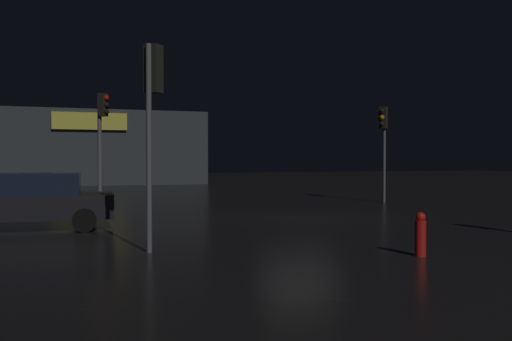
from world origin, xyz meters
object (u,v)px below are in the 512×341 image
traffic_signal_opposite (383,131)px  traffic_signal_cross_left (153,96)px  traffic_signal_main (102,129)px  store_building (88,148)px  fire_hydrant (420,234)px  car_near (30,200)px

traffic_signal_opposite → traffic_signal_cross_left: traffic_signal_cross_left is taller
traffic_signal_main → traffic_signal_cross_left: size_ratio=1.03×
store_building → traffic_signal_opposite: store_building is taller
store_building → traffic_signal_opposite: 26.40m
store_building → traffic_signal_main: bearing=-91.3°
traffic_signal_cross_left → fire_hydrant: bearing=-24.9°
traffic_signal_main → car_near: size_ratio=0.96×
car_near → traffic_signal_opposite: bearing=20.0°
traffic_signal_main → traffic_signal_opposite: bearing=-1.5°
traffic_signal_cross_left → store_building: bearing=89.6°
traffic_signal_opposite → traffic_signal_cross_left: (-11.76, -9.94, 0.04)m
store_building → traffic_signal_main: 23.44m
traffic_signal_cross_left → traffic_signal_opposite: bearing=40.2°
traffic_signal_main → traffic_signal_opposite: 12.08m
traffic_signal_opposite → traffic_signal_cross_left: 15.40m
traffic_signal_main → traffic_signal_cross_left: 10.26m
store_building → traffic_signal_main: size_ratio=3.97×
car_near → fire_hydrant: bearing=-43.2°
car_near → fire_hydrant: car_near is taller
fire_hydrant → car_near: bearing=136.8°
car_near → traffic_signal_cross_left: bearing=-61.5°
store_building → car_near: bearing=-95.5°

